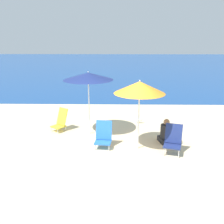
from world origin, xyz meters
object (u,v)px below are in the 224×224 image
(beach_chair_yellow, at_px, (61,121))
(person_seated_near, at_px, (166,133))
(beach_umbrella_orange, at_px, (140,87))
(beach_umbrella_navy, at_px, (88,76))
(beach_chair_blue, at_px, (103,135))
(seagull, at_px, (139,120))
(beach_chair_navy, at_px, (173,139))

(beach_chair_yellow, height_order, person_seated_near, beach_chair_yellow)
(beach_umbrella_orange, bearing_deg, beach_umbrella_navy, 143.25)
(beach_chair_blue, height_order, seagull, beach_chair_blue)
(beach_chair_yellow, distance_m, beach_chair_navy, 4.18)
(beach_chair_navy, distance_m, seagull, 2.79)
(beach_chair_navy, bearing_deg, beach_chair_yellow, 171.46)
(person_seated_near, height_order, seagull, person_seated_near)
(beach_umbrella_navy, relative_size, beach_chair_blue, 2.71)
(beach_umbrella_orange, bearing_deg, beach_chair_yellow, 150.60)
(beach_chair_blue, bearing_deg, beach_chair_navy, -4.59)
(beach_umbrella_orange, height_order, beach_chair_yellow, beach_umbrella_orange)
(beach_umbrella_navy, xyz_separation_m, seagull, (1.87, 1.17, -1.93))
(beach_umbrella_orange, height_order, seagull, beach_umbrella_orange)
(beach_chair_blue, bearing_deg, beach_umbrella_orange, -0.40)
(beach_umbrella_orange, height_order, person_seated_near, beach_umbrella_orange)
(seagull, bearing_deg, beach_chair_navy, -73.74)
(beach_chair_yellow, bearing_deg, person_seated_near, 21.18)
(person_seated_near, bearing_deg, beach_umbrella_orange, -164.55)
(beach_umbrella_navy, bearing_deg, beach_chair_blue, -63.03)
(beach_umbrella_orange, relative_size, beach_umbrella_navy, 0.96)
(beach_umbrella_navy, distance_m, beach_chair_navy, 3.45)
(beach_chair_navy, bearing_deg, seagull, 123.52)
(beach_umbrella_navy, distance_m, seagull, 2.93)
(beach_chair_blue, distance_m, seagull, 2.63)
(seagull, bearing_deg, beach_umbrella_orange, -95.72)
(beach_chair_navy, relative_size, seagull, 3.23)
(beach_umbrella_orange, relative_size, beach_chair_navy, 2.48)
(beach_chair_yellow, bearing_deg, beach_chair_blue, -3.69)
(beach_chair_navy, distance_m, beach_chair_blue, 2.13)
(beach_umbrella_orange, bearing_deg, beach_chair_navy, -14.98)
(beach_umbrella_orange, distance_m, beach_chair_yellow, 3.51)
(beach_chair_yellow, bearing_deg, seagull, 52.63)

